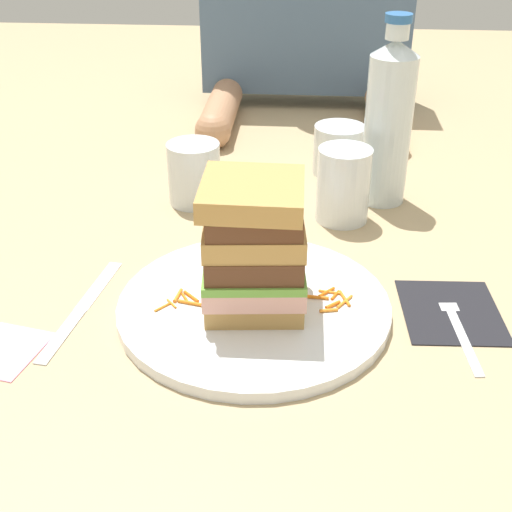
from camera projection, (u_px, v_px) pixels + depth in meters
name	position (u px, v px, depth m)	size (l,w,h in m)	color
ground_plane	(248.00, 306.00, 0.75)	(3.00, 3.00, 0.00)	tan
main_plate	(254.00, 306.00, 0.74)	(0.30, 0.30, 0.01)	white
sandwich	(254.00, 246.00, 0.70)	(0.11, 0.12, 0.14)	tan
carrot_shred_0	(162.00, 307.00, 0.72)	(0.00, 0.00, 0.02)	orange
carrot_shred_1	(191.00, 296.00, 0.74)	(0.00, 0.00, 0.03)	orange
carrot_shred_2	(190.00, 303.00, 0.73)	(0.00, 0.00, 0.03)	orange
carrot_shred_3	(172.00, 304.00, 0.73)	(0.00, 0.00, 0.02)	orange
carrot_shred_4	(178.00, 295.00, 0.74)	(0.00, 0.00, 0.02)	orange
carrot_shred_5	(186.00, 299.00, 0.74)	(0.00, 0.00, 0.02)	orange
carrot_shred_6	(331.00, 292.00, 0.75)	(0.00, 0.00, 0.03)	orange
carrot_shred_7	(345.00, 302.00, 0.73)	(0.00, 0.00, 0.03)	orange
carrot_shred_8	(329.00, 310.00, 0.72)	(0.00, 0.00, 0.02)	orange
carrot_shred_9	(327.00, 292.00, 0.75)	(0.00, 0.00, 0.02)	orange
carrot_shred_10	(333.00, 305.00, 0.73)	(0.00, 0.00, 0.02)	orange
carrot_shred_11	(335.00, 295.00, 0.74)	(0.00, 0.00, 0.02)	orange
carrot_shred_12	(317.00, 299.00, 0.74)	(0.00, 0.00, 0.03)	orange
carrot_shred_13	(345.00, 297.00, 0.74)	(0.00, 0.00, 0.03)	orange
napkin_dark	(451.00, 311.00, 0.74)	(0.11, 0.12, 0.00)	black
fork	(457.00, 321.00, 0.72)	(0.03, 0.17, 0.00)	silver
knife	(80.00, 311.00, 0.74)	(0.04, 0.20, 0.00)	silver
juice_glass	(343.00, 188.00, 0.91)	(0.07, 0.07, 0.10)	white
water_bottle	(388.00, 121.00, 0.93)	(0.07, 0.07, 0.26)	silver
empty_tumbler_0	(194.00, 173.00, 0.96)	(0.08, 0.08, 0.09)	silver
empty_tumbler_1	(339.00, 150.00, 1.06)	(0.08, 0.08, 0.08)	silver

